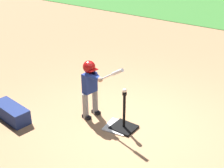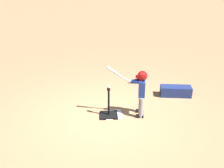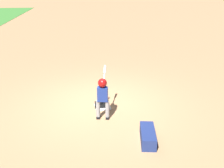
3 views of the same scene
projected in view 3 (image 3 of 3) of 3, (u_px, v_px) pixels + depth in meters
ground_plane at (100, 104)px, 7.78m from camera, size 90.00×90.00×0.00m
home_plate at (103, 107)px, 7.60m from camera, size 0.50×0.50×0.02m
batting_tee at (101, 102)px, 7.66m from camera, size 0.42×0.38×0.74m
batter_child at (103, 93)px, 6.75m from camera, size 0.94×0.37×1.23m
baseball at (101, 81)px, 7.41m from camera, size 0.07×0.07×0.07m
equipment_bag at (148, 136)px, 5.97m from camera, size 0.87×0.42×0.28m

